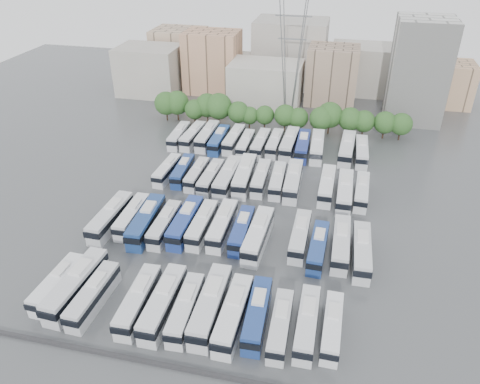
% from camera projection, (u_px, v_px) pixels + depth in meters
% --- Properties ---
extents(ground, '(220.00, 220.00, 0.00)m').
position_uv_depth(ground, '(238.00, 220.00, 84.69)').
color(ground, '#424447').
rests_on(ground, ground).
extents(parapet, '(56.00, 0.50, 0.50)m').
position_uv_depth(parapet, '(177.00, 368.00, 56.99)').
color(parapet, '#2D2D30').
rests_on(parapet, ground).
extents(tree_line, '(65.49, 7.75, 8.57)m').
position_uv_depth(tree_line, '(269.00, 113.00, 118.00)').
color(tree_line, black).
rests_on(tree_line, ground).
extents(city_buildings, '(102.00, 35.00, 20.00)m').
position_uv_depth(city_buildings, '(268.00, 66.00, 142.14)').
color(city_buildings, '#9E998E').
rests_on(city_buildings, ground).
extents(apartment_tower, '(14.00, 14.00, 26.00)m').
position_uv_depth(apartment_tower, '(419.00, 71.00, 119.91)').
color(apartment_tower, silver).
rests_on(apartment_tower, ground).
extents(electricity_pylon, '(9.00, 6.91, 33.83)m').
position_uv_depth(electricity_pylon, '(292.00, 49.00, 116.50)').
color(electricity_pylon, slate).
rests_on(electricity_pylon, ground).
extents(bus_r0_s0, '(2.86, 11.32, 3.53)m').
position_uv_depth(bus_r0_s0, '(57.00, 284.00, 67.70)').
color(bus_r0_s0, white).
rests_on(bus_r0_s0, ground).
extents(bus_r0_s1, '(3.59, 13.73, 4.27)m').
position_uv_depth(bus_r0_s1, '(76.00, 285.00, 66.93)').
color(bus_r0_s1, silver).
rests_on(bus_r0_s1, ground).
extents(bus_r0_s2, '(2.85, 11.88, 3.71)m').
position_uv_depth(bus_r0_s2, '(93.00, 295.00, 65.52)').
color(bus_r0_s2, silver).
rests_on(bus_r0_s2, ground).
extents(bus_r0_s4, '(3.14, 12.37, 3.85)m').
position_uv_depth(bus_r0_s4, '(138.00, 300.00, 64.55)').
color(bus_r0_s4, silver).
rests_on(bus_r0_s4, ground).
extents(bus_r0_s5, '(2.95, 13.01, 4.07)m').
position_uv_depth(bus_r0_s5, '(163.00, 303.00, 64.01)').
color(bus_r0_s5, silver).
rests_on(bus_r0_s5, ground).
extents(bus_r0_s6, '(3.07, 11.83, 3.68)m').
position_uv_depth(bus_r0_s6, '(186.00, 309.00, 63.31)').
color(bus_r0_s6, silver).
rests_on(bus_r0_s6, ground).
extents(bus_r0_s7, '(3.17, 13.69, 4.28)m').
position_uv_depth(bus_r0_s7, '(211.00, 305.00, 63.50)').
color(bus_r0_s7, silver).
rests_on(bus_r0_s7, ground).
extents(bus_r0_s8, '(2.94, 12.85, 4.02)m').
position_uv_depth(bus_r0_s8, '(233.00, 314.00, 62.25)').
color(bus_r0_s8, silver).
rests_on(bus_r0_s8, ground).
extents(bus_r0_s9, '(3.11, 12.07, 3.76)m').
position_uv_depth(bus_r0_s9, '(257.00, 314.00, 62.43)').
color(bus_r0_s9, navy).
rests_on(bus_r0_s9, ground).
extents(bus_r0_s10, '(2.68, 11.09, 3.46)m').
position_uv_depth(bus_r0_s10, '(280.00, 325.00, 60.95)').
color(bus_r0_s10, silver).
rests_on(bus_r0_s10, ground).
extents(bus_r0_s11, '(2.60, 11.76, 3.69)m').
position_uv_depth(bus_r0_s11, '(307.00, 323.00, 61.12)').
color(bus_r0_s11, silver).
rests_on(bus_r0_s11, ground).
extents(bus_r0_s12, '(2.48, 10.82, 3.39)m').
position_uv_depth(bus_r0_s12, '(332.00, 327.00, 60.75)').
color(bus_r0_s12, white).
rests_on(bus_r0_s12, ground).
extents(bus_r1_s0, '(3.11, 13.02, 4.07)m').
position_uv_depth(bus_r1_s0, '(111.00, 217.00, 82.03)').
color(bus_r1_s0, silver).
rests_on(bus_r1_s0, ground).
extents(bus_r1_s1, '(2.79, 11.62, 3.63)m').
position_uv_depth(bus_r1_s1, '(132.00, 216.00, 82.67)').
color(bus_r1_s1, silver).
rests_on(bus_r1_s1, ground).
extents(bus_r1_s2, '(3.52, 13.37, 4.16)m').
position_uv_depth(bus_r1_s2, '(146.00, 221.00, 80.88)').
color(bus_r1_s2, navy).
rests_on(bus_r1_s2, ground).
extents(bus_r1_s3, '(2.60, 11.57, 3.63)m').
position_uv_depth(bus_r1_s3, '(165.00, 224.00, 80.52)').
color(bus_r1_s3, silver).
rests_on(bus_r1_s3, ground).
extents(bus_r1_s4, '(2.85, 12.91, 4.05)m').
position_uv_depth(bus_r1_s4, '(185.00, 222.00, 80.81)').
color(bus_r1_s4, navy).
rests_on(bus_r1_s4, ground).
extents(bus_r1_s5, '(2.67, 11.88, 3.72)m').
position_uv_depth(bus_r1_s5, '(202.00, 224.00, 80.41)').
color(bus_r1_s5, silver).
rests_on(bus_r1_s5, ground).
extents(bus_r1_s6, '(2.73, 12.39, 3.88)m').
position_uv_depth(bus_r1_s6, '(222.00, 225.00, 80.13)').
color(bus_r1_s6, white).
rests_on(bus_r1_s6, ground).
extents(bus_r1_s7, '(2.71, 11.56, 3.61)m').
position_uv_depth(bus_r1_s7, '(242.00, 230.00, 79.03)').
color(bus_r1_s7, navy).
rests_on(bus_r1_s7, ground).
extents(bus_r1_s8, '(3.33, 13.25, 4.13)m').
position_uv_depth(bus_r1_s8, '(258.00, 235.00, 77.37)').
color(bus_r1_s8, silver).
rests_on(bus_r1_s8, ground).
extents(bus_r1_s10, '(2.67, 11.92, 3.73)m').
position_uv_depth(bus_r1_s10, '(300.00, 236.00, 77.61)').
color(bus_r1_s10, silver).
rests_on(bus_r1_s10, ground).
extents(bus_r1_s11, '(2.86, 11.52, 3.59)m').
position_uv_depth(bus_r1_s11, '(318.00, 247.00, 75.05)').
color(bus_r1_s11, navy).
rests_on(bus_r1_s11, ground).
extents(bus_r1_s12, '(2.79, 12.54, 3.93)m').
position_uv_depth(bus_r1_s12, '(341.00, 243.00, 75.59)').
color(bus_r1_s12, silver).
rests_on(bus_r1_s12, ground).
extents(bus_r1_s13, '(2.99, 12.64, 3.95)m').
position_uv_depth(bus_r1_s13, '(362.00, 251.00, 73.86)').
color(bus_r1_s13, silver).
rests_on(bus_r1_s13, ground).
extents(bus_r2_s1, '(2.74, 10.92, 3.40)m').
position_uv_depth(bus_r2_s1, '(167.00, 170.00, 97.71)').
color(bus_r2_s1, silver).
rests_on(bus_r2_s1, ground).
extents(bus_r2_s2, '(2.96, 11.13, 3.46)m').
position_uv_depth(bus_r2_s2, '(183.00, 171.00, 97.39)').
color(bus_r2_s2, navy).
rests_on(bus_r2_s2, ground).
extents(bus_r2_s3, '(2.47, 10.85, 3.40)m').
position_uv_depth(bus_r2_s3, '(197.00, 174.00, 96.19)').
color(bus_r2_s3, silver).
rests_on(bus_r2_s3, ground).
extents(bus_r2_s4, '(2.87, 11.74, 3.66)m').
position_uv_depth(bus_r2_s4, '(211.00, 177.00, 94.71)').
color(bus_r2_s4, silver).
rests_on(bus_r2_s4, ground).
extents(bus_r2_s5, '(3.15, 13.50, 4.22)m').
position_uv_depth(bus_r2_s5, '(228.00, 177.00, 94.22)').
color(bus_r2_s5, silver).
rests_on(bus_r2_s5, ground).
extents(bus_r2_s6, '(3.52, 13.73, 4.27)m').
position_uv_depth(bus_r2_s6, '(244.00, 175.00, 94.83)').
color(bus_r2_s6, silver).
rests_on(bus_r2_s6, ground).
extents(bus_r2_s7, '(2.83, 11.69, 3.65)m').
position_uv_depth(bus_r2_s7, '(261.00, 178.00, 94.58)').
color(bus_r2_s7, silver).
rests_on(bus_r2_s7, ground).
extents(bus_r2_s8, '(2.97, 11.52, 3.58)m').
position_uv_depth(bus_r2_s8, '(278.00, 180.00, 93.81)').
color(bus_r2_s8, silver).
rests_on(bus_r2_s8, ground).
extents(bus_r2_s9, '(3.20, 13.18, 4.11)m').
position_uv_depth(bus_r2_s9, '(293.00, 181.00, 93.12)').
color(bus_r2_s9, silver).
rests_on(bus_r2_s9, ground).
extents(bus_r2_s11, '(2.84, 12.39, 3.88)m').
position_uv_depth(bus_r2_s11, '(327.00, 185.00, 91.76)').
color(bus_r2_s11, white).
rests_on(bus_r2_s11, ground).
extents(bus_r2_s12, '(2.87, 12.99, 4.07)m').
position_uv_depth(bus_r2_s12, '(345.00, 192.00, 89.50)').
color(bus_r2_s12, silver).
rests_on(bus_r2_s12, ground).
extents(bus_r2_s13, '(2.93, 11.58, 3.61)m').
position_uv_depth(bus_r2_s13, '(362.00, 191.00, 90.07)').
color(bus_r2_s13, silver).
rests_on(bus_r2_s13, ground).
extents(bus_r3_s0, '(2.87, 11.64, 3.63)m').
position_uv_depth(bus_r3_s0, '(179.00, 136.00, 112.49)').
color(bus_r3_s0, silver).
rests_on(bus_r3_s0, ground).
extents(bus_r3_s1, '(3.22, 12.08, 3.75)m').
position_uv_depth(bus_r3_s1, '(193.00, 136.00, 112.32)').
color(bus_r3_s1, silver).
rests_on(bus_r3_s1, ground).
extents(bus_r3_s2, '(2.85, 12.67, 3.97)m').
position_uv_depth(bus_r3_s2, '(207.00, 136.00, 111.93)').
color(bus_r3_s2, silver).
rests_on(bus_r3_s2, ground).
extents(bus_r3_s3, '(2.68, 11.94, 3.74)m').
position_uv_depth(bus_r3_s3, '(219.00, 140.00, 110.31)').
color(bus_r3_s3, navy).
rests_on(bus_r3_s3, ground).
extents(bus_r3_s4, '(3.05, 12.07, 3.76)m').
position_uv_depth(bus_r3_s4, '(234.00, 139.00, 110.58)').
color(bus_r3_s4, silver).
rests_on(bus_r3_s4, ground).
extents(bus_r3_s5, '(2.49, 11.09, 3.48)m').
position_uv_depth(bus_r3_s5, '(246.00, 144.00, 108.78)').
color(bus_r3_s5, silver).
rests_on(bus_r3_s5, ground).
extents(bus_r3_s6, '(2.84, 11.84, 3.70)m').
position_uv_depth(bus_r3_s6, '(261.00, 143.00, 108.62)').
color(bus_r3_s6, silver).
rests_on(bus_r3_s6, ground).
extents(bus_r3_s7, '(2.65, 11.50, 3.60)m').
position_uv_depth(bus_r3_s7, '(275.00, 143.00, 108.73)').
color(bus_r3_s7, silver).
rests_on(bus_r3_s7, ground).
extents(bus_r3_s8, '(3.20, 13.14, 4.10)m').
position_uv_depth(bus_r3_s8, '(289.00, 143.00, 108.15)').
color(bus_r3_s8, silver).
rests_on(bus_r3_s8, ground).
extents(bus_r3_s9, '(3.10, 12.70, 3.96)m').
position_uv_depth(bus_r3_s9, '(303.00, 146.00, 107.24)').
color(bus_r3_s9, navy).
rests_on(bus_r3_s9, ground).
extents(bus_r3_s10, '(3.30, 13.07, 4.07)m').
position_uv_depth(bus_r3_s10, '(317.00, 146.00, 106.80)').
color(bus_r3_s10, silver).
rests_on(bus_r3_s10, ground).
extents(bus_r3_s12, '(3.62, 13.76, 4.28)m').
position_uv_depth(bus_r3_s12, '(347.00, 149.00, 105.56)').
color(bus_r3_s12, silver).
rests_on(bus_r3_s12, ground).
extents(bus_r3_s13, '(2.92, 12.29, 3.84)m').
position_uv_depth(bus_r3_s13, '(361.00, 152.00, 104.69)').
color(bus_r3_s13, silver).
rests_on(bus_r3_s13, ground).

